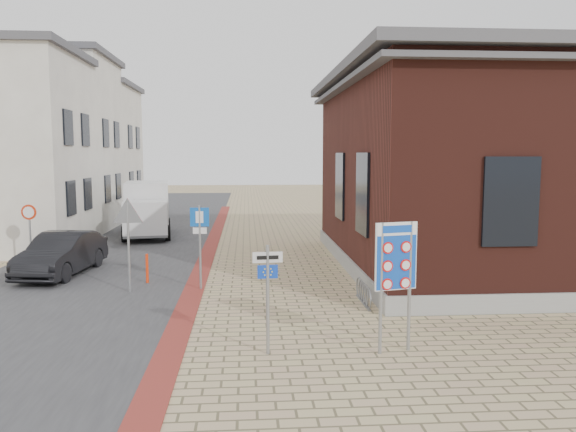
{
  "coord_description": "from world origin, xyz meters",
  "views": [
    {
      "loc": [
        -0.43,
        -12.22,
        3.96
      ],
      "look_at": [
        0.74,
        3.62,
        2.2
      ],
      "focal_mm": 35.0,
      "sensor_mm": 36.0,
      "label": 1
    }
  ],
  "objects": [
    {
      "name": "border_sign",
      "position": [
        2.5,
        -1.5,
        1.89
      ],
      "size": [
        0.88,
        0.26,
        2.63
      ],
      "rotation": [
        0.0,
        0.0,
        0.24
      ],
      "color": "gray",
      "rests_on": "ground"
    },
    {
      "name": "bike_rack",
      "position": [
        2.65,
        2.2,
        0.26
      ],
      "size": [
        0.08,
        1.8,
        0.6
      ],
      "color": "slate",
      "rests_on": "ground"
    },
    {
      "name": "brick_building",
      "position": [
        8.99,
        7.0,
        3.49
      ],
      "size": [
        13.0,
        13.0,
        6.8
      ],
      "color": "gray",
      "rests_on": "ground"
    },
    {
      "name": "townhouse_far",
      "position": [
        -10.99,
        24.0,
        4.17
      ],
      "size": [
        7.4,
        6.4,
        8.3
      ],
      "color": "beige",
      "rests_on": "ground"
    },
    {
      "name": "box_truck",
      "position": [
        -5.21,
        14.94,
        1.34
      ],
      "size": [
        2.64,
        5.19,
        2.6
      ],
      "rotation": [
        0.0,
        0.0,
        0.14
      ],
      "color": "slate",
      "rests_on": "ground"
    },
    {
      "name": "yield_sign",
      "position": [
        -3.8,
        3.83,
        2.05
      ],
      "size": [
        0.95,
        0.2,
        2.67
      ],
      "rotation": [
        0.0,
        0.0,
        0.14
      ],
      "color": "gray",
      "rests_on": "ground"
    },
    {
      "name": "bollard",
      "position": [
        -3.5,
        4.96,
        0.46
      ],
      "size": [
        0.09,
        0.09,
        0.92
      ],
      "primitive_type": "cylinder",
      "rotation": [
        0.0,
        0.0,
        -0.09
      ],
      "color": "#F4340C",
      "rests_on": "ground"
    },
    {
      "name": "road_strip",
      "position": [
        -5.5,
        15.0,
        0.01
      ],
      "size": [
        7.0,
        60.0,
        0.02
      ],
      "primitive_type": "cube",
      "color": "#38383A",
      "rests_on": "ground"
    },
    {
      "name": "curb_strip",
      "position": [
        -2.0,
        10.0,
        0.01
      ],
      "size": [
        0.6,
        40.0,
        0.02
      ],
      "primitive_type": "cube",
      "color": "maroon",
      "rests_on": "ground"
    },
    {
      "name": "sedan",
      "position": [
        -6.5,
        6.42,
        0.7
      ],
      "size": [
        2.02,
        4.39,
        1.39
      ],
      "primitive_type": "imported",
      "rotation": [
        0.0,
        0.0,
        -0.13
      ],
      "color": "black",
      "rests_on": "ground"
    },
    {
      "name": "ground",
      "position": [
        0.0,
        0.0,
        0.0
      ],
      "size": [
        120.0,
        120.0,
        0.0
      ],
      "primitive_type": "plane",
      "color": "tan",
      "rests_on": "ground"
    },
    {
      "name": "townhouse_mid",
      "position": [
        -10.99,
        18.0,
        4.57
      ],
      "size": [
        7.4,
        6.4,
        9.1
      ],
      "color": "beige",
      "rests_on": "ground"
    },
    {
      "name": "essen_sign",
      "position": [
        -0.04,
        -1.43,
        1.43
      ],
      "size": [
        0.59,
        0.1,
        2.19
      ],
      "rotation": [
        0.0,
        0.0,
        0.1
      ],
      "color": "gray",
      "rests_on": "ground"
    },
    {
      "name": "parking_sign",
      "position": [
        -1.8,
        4.06,
        1.7
      ],
      "size": [
        0.55,
        0.08,
        2.49
      ],
      "rotation": [
        0.0,
        0.0,
        -0.06
      ],
      "color": "gray",
      "rests_on": "ground"
    },
    {
      "name": "speed_sign",
      "position": [
        -7.9,
        7.53,
        1.49
      ],
      "size": [
        0.53,
        0.08,
        2.24
      ],
      "rotation": [
        0.0,
        0.0,
        -0.09
      ],
      "color": "gray",
      "rests_on": "ground"
    }
  ]
}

